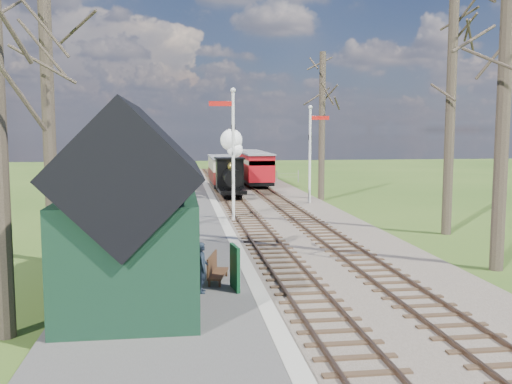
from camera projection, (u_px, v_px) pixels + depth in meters
ground at (350, 357)px, 10.85m from camera, size 140.00×140.00×0.00m
distant_hills at (215, 284)px, 76.21m from camera, size 114.40×48.00×22.02m
ballast_bed at (258, 205)px, 32.69m from camera, size 8.00×60.00×0.10m
track_near at (236, 204)px, 32.51m from camera, size 1.60×60.00×0.15m
track_far at (281, 203)px, 32.86m from camera, size 1.60×60.00×0.15m
platform at (172, 230)px, 24.16m from camera, size 5.00×44.00×0.20m
coping_strip at (226, 228)px, 24.47m from camera, size 0.40×44.00×0.21m
station_shed at (134, 214)px, 13.97m from camera, size 3.25×6.30×4.78m
semaphore_near at (232, 145)px, 26.11m from camera, size 1.22×0.24×6.22m
semaphore_far at (311, 147)px, 32.74m from camera, size 1.22×0.24×5.72m
bare_trees at (305, 105)px, 20.41m from camera, size 15.51×22.39×12.00m
fence_line at (222, 176)px, 46.29m from camera, size 12.60×0.08×1.00m
locomotive at (231, 169)px, 35.07m from camera, size 1.67×3.89×4.17m
coach at (224, 170)px, 41.10m from camera, size 1.95×6.68×2.05m
red_carriage_a at (258, 169)px, 42.28m from camera, size 1.98×4.91×2.09m
red_carriage_b at (249, 164)px, 47.70m from camera, size 1.98×4.91×2.09m
sign_board at (235, 267)px, 14.69m from camera, size 0.21×0.79×1.16m
bench at (215, 269)px, 15.51m from camera, size 0.68×1.36×0.75m
person at (202, 267)px, 14.42m from camera, size 0.32×0.48×1.29m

